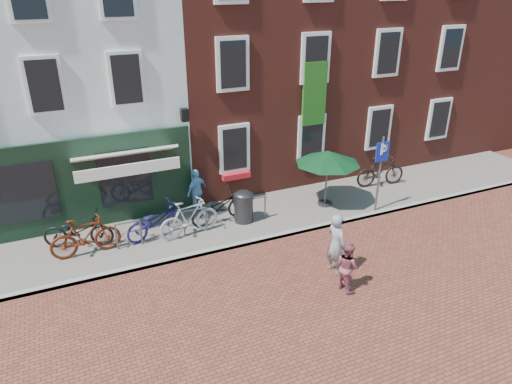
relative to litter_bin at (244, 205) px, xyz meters
name	(u,v)px	position (x,y,z in m)	size (l,w,h in m)	color
ground	(256,244)	(-0.16, -1.33, -0.68)	(80.00, 80.00, 0.00)	brown
sidewalk	(265,215)	(0.84, 0.17, -0.63)	(24.00, 3.00, 0.10)	slate
building_stucco	(42,66)	(-5.16, 5.67, 3.82)	(8.00, 8.00, 9.00)	silver
building_brick_mid	(231,41)	(1.84, 5.67, 4.32)	(6.00, 8.00, 10.00)	maroon
building_brick_right	(357,34)	(7.84, 5.67, 4.32)	(6.00, 8.00, 10.00)	maroon
filler_right	(465,39)	(14.34, 5.67, 3.82)	(7.00, 8.00, 9.00)	maroon
litter_bin	(244,205)	(0.00, 0.00, 0.00)	(0.61, 0.61, 1.12)	#2E2F31
parking_sign	(381,163)	(4.38, -1.09, 1.12)	(0.50, 0.08, 2.60)	#4C4C4F
parasol	(328,155)	(3.04, -0.03, 1.25)	(2.20, 2.20, 2.08)	#4C4C4F
woman	(336,244)	(1.20, -3.51, 0.19)	(0.64, 0.42, 1.75)	gray
boy	(347,266)	(1.07, -4.26, -0.02)	(0.64, 0.50, 1.32)	#974653
cafe_person	(197,191)	(-1.16, 1.27, 0.18)	(0.88, 0.37, 1.51)	#7AB8E4
bicycle_0	(78,230)	(-4.99, 0.49, -0.06)	(0.69, 1.99, 1.05)	black
bicycle_1	(85,236)	(-4.83, -0.06, 0.00)	(0.55, 1.93, 1.16)	#581B0A
bicycle_2	(157,220)	(-2.77, 0.17, -0.06)	(0.69, 1.99, 1.05)	navy
bicycle_3	(189,218)	(-1.85, -0.17, 0.00)	(0.55, 1.93, 1.16)	#ADADAF
bicycle_4	(219,207)	(-0.73, 0.29, -0.06)	(0.69, 1.99, 1.05)	black
bicycle_5	(381,171)	(5.78, 0.54, 0.00)	(0.55, 1.93, 1.16)	black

